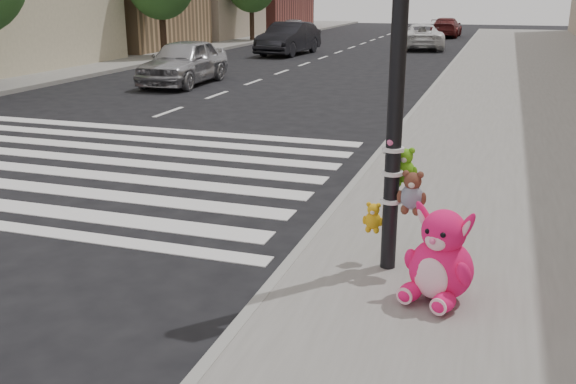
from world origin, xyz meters
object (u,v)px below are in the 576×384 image
at_px(pink_bunny, 440,262).
at_px(car_white_near, 421,37).
at_px(car_dark_far, 289,38).
at_px(signal_pole, 399,118).
at_px(car_silver_far, 184,62).
at_px(red_teddy, 453,246).

distance_m(pink_bunny, car_white_near, 30.27).
height_order(pink_bunny, car_dark_far, car_dark_far).
relative_size(signal_pole, car_white_near, 0.84).
relative_size(car_silver_far, car_dark_far, 0.93).
distance_m(red_teddy, car_white_near, 29.08).
bearing_deg(pink_bunny, car_dark_far, 131.75).
distance_m(car_dark_far, car_white_near, 7.82).
relative_size(signal_pole, pink_bunny, 4.19).
distance_m(pink_bunny, car_silver_far, 16.73).
xyz_separation_m(car_silver_far, car_white_near, (5.76, 16.38, -0.08)).
distance_m(signal_pole, car_silver_far, 15.93).
relative_size(red_teddy, car_silver_far, 0.04).
height_order(signal_pole, car_silver_far, signal_pole).
distance_m(pink_bunny, car_dark_far, 26.55).
bearing_deg(car_white_near, red_teddy, 88.42).
xyz_separation_m(signal_pole, red_teddy, (0.60, 0.59, -1.52)).
bearing_deg(car_white_near, car_silver_far, 61.19).
relative_size(signal_pole, car_dark_far, 0.85).
relative_size(car_silver_far, car_white_near, 0.92).
bearing_deg(car_white_near, signal_pole, 87.11).
bearing_deg(car_dark_far, pink_bunny, -63.59).
height_order(car_silver_far, car_white_near, car_silver_far).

